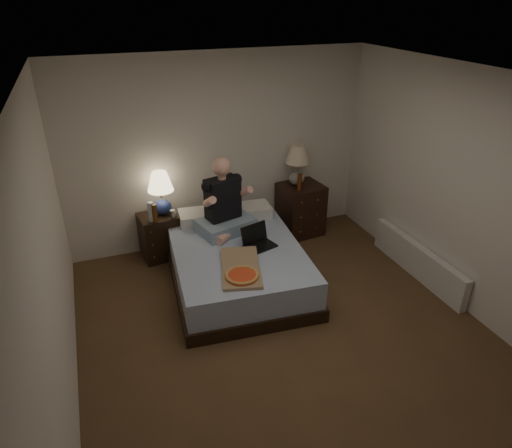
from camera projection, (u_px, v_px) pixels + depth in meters
name	position (u px, v px, depth m)	size (l,w,h in m)	color
floor	(288.00, 337.00, 4.60)	(4.00, 4.50, 0.00)	brown
ceiling	(298.00, 82.00, 3.45)	(4.00, 4.50, 0.00)	white
wall_back	(219.00, 152.00, 5.89)	(4.00, 2.50, 0.00)	silver
wall_front	(492.00, 435.00, 2.16)	(4.00, 2.50, 0.00)	silver
wall_left	(48.00, 272.00, 3.40)	(4.50, 2.50, 0.00)	silver
wall_right	(470.00, 195.00, 4.66)	(4.50, 2.50, 0.00)	silver
bed	(237.00, 265.00, 5.36)	(1.44, 1.92, 0.48)	#5676AD
nightstand_left	(159.00, 236.00, 5.86)	(0.46, 0.41, 0.59)	black
nightstand_right	(300.00, 209.00, 6.42)	(0.56, 0.50, 0.73)	black
lamp_left	(161.00, 193.00, 5.64)	(0.32, 0.32, 0.56)	navy
lamp_right	(297.00, 165.00, 6.15)	(0.32, 0.32, 0.56)	gray
water_bottle	(151.00, 212.00, 5.53)	(0.07, 0.07, 0.25)	silver
soda_can	(173.00, 214.00, 5.66)	(0.07, 0.07, 0.10)	#B1B2AD
beer_bottle_left	(155.00, 213.00, 5.52)	(0.06, 0.06, 0.23)	#60310D
beer_bottle_right	(300.00, 182.00, 6.04)	(0.06, 0.06, 0.23)	#5D280D
person	(225.00, 196.00, 5.39)	(0.66, 0.52, 0.93)	black
laptop	(260.00, 238.00, 5.20)	(0.34, 0.28, 0.24)	black
pizza_box	(242.00, 276.00, 4.65)	(0.40, 0.76, 0.08)	#9F835F
radiator	(417.00, 261.00, 5.51)	(0.10, 1.60, 0.40)	silver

